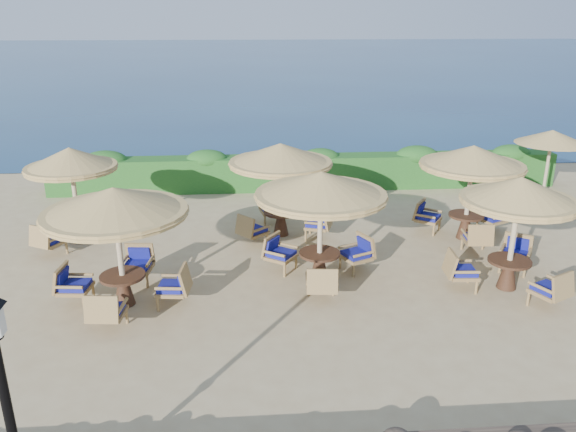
{
  "coord_description": "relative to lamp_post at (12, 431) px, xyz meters",
  "views": [
    {
      "loc": [
        -2.1,
        -12.09,
        5.95
      ],
      "look_at": [
        -1.14,
        0.73,
        1.3
      ],
      "focal_mm": 35.0,
      "sensor_mm": 36.0,
      "label": 1
    }
  ],
  "objects": [
    {
      "name": "lamp_post",
      "position": [
        0.0,
        0.0,
        0.0
      ],
      "size": [
        0.44,
        0.44,
        3.31
      ],
      "color": "black",
      "rests_on": "ground"
    },
    {
      "name": "ground",
      "position": [
        4.8,
        6.8,
        -1.55
      ],
      "size": [
        120.0,
        120.0,
        0.0
      ],
      "primitive_type": "plane",
      "color": "tan",
      "rests_on": "ground"
    },
    {
      "name": "cafe_set_5",
      "position": [
        8.73,
        8.92,
        0.36
      ],
      "size": [
        2.83,
        2.84,
        2.65
      ],
      "color": "#C6B28B",
      "rests_on": "ground"
    },
    {
      "name": "cafe_set_1",
      "position": [
        4.34,
        6.62,
        0.41
      ],
      "size": [
        3.03,
        3.03,
        2.65
      ],
      "color": "#C6B28B",
      "rests_on": "ground"
    },
    {
      "name": "extra_parasol",
      "position": [
        12.6,
        12.0,
        0.62
      ],
      "size": [
        2.3,
        2.3,
        2.41
      ],
      "color": "#C6B28B",
      "rests_on": "ground"
    },
    {
      "name": "cafe_set_4",
      "position": [
        3.61,
        9.57,
        0.37
      ],
      "size": [
        2.87,
        2.87,
        2.65
      ],
      "color": "#C6B28B",
      "rests_on": "ground"
    },
    {
      "name": "hedge",
      "position": [
        4.8,
        14.0,
        -0.95
      ],
      "size": [
        18.0,
        0.9,
        1.2
      ],
      "primitive_type": "cube",
      "color": "#1B4F19",
      "rests_on": "ground"
    },
    {
      "name": "sea",
      "position": [
        4.8,
        76.8,
        -1.55
      ],
      "size": [
        160.0,
        160.0,
        0.0
      ],
      "primitive_type": "plane",
      "color": "#0C284D",
      "rests_on": "ground"
    },
    {
      "name": "cafe_set_0",
      "position": [
        -0.02,
        5.75,
        0.32
      ],
      "size": [
        3.01,
        3.01,
        2.65
      ],
      "color": "#C6B28B",
      "rests_on": "ground"
    },
    {
      "name": "cafe_set_2",
      "position": [
        8.57,
        5.88,
        0.29
      ],
      "size": [
        2.68,
        2.77,
        2.65
      ],
      "color": "#C6B28B",
      "rests_on": "ground"
    },
    {
      "name": "cafe_set_3",
      "position": [
        -1.95,
        9.48,
        0.37
      ],
      "size": [
        2.42,
        2.79,
        2.65
      ],
      "color": "#C6B28B",
      "rests_on": "ground"
    }
  ]
}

